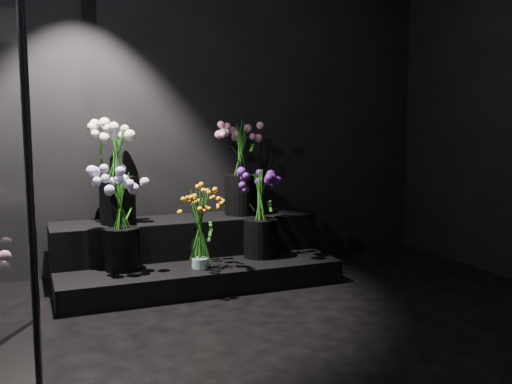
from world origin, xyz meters
TOP-DOWN VIEW (x-y plane):
  - floor at (0.00, 0.00)m, footprint 4.00×4.00m
  - wall_back at (0.00, 2.00)m, footprint 4.00×0.00m
  - display_riser at (-0.24, 1.60)m, footprint 2.00×0.89m
  - bouquet_orange_bells at (-0.27, 1.25)m, footprint 0.28×0.28m
  - bouquet_lilac at (-0.78, 1.42)m, footprint 0.46×0.46m
  - bouquet_purple at (0.25, 1.41)m, footprint 0.32×0.32m
  - bouquet_cream_roses at (-0.76, 1.71)m, footprint 0.48×0.48m
  - bouquet_pink_roses at (0.22, 1.73)m, footprint 0.36×0.36m

SIDE VIEW (x-z plane):
  - floor at x=0.00m, z-range 0.00..0.00m
  - display_riser at x=-0.24m, z-range -0.04..0.41m
  - bouquet_orange_bells at x=-0.27m, z-range 0.17..0.74m
  - bouquet_purple at x=0.25m, z-range 0.19..0.84m
  - bouquet_lilac at x=-0.78m, z-range 0.22..0.92m
  - bouquet_pink_roses at x=0.22m, z-range 0.48..1.24m
  - bouquet_cream_roses at x=-0.76m, z-range 0.50..1.27m
  - wall_back at x=0.00m, z-range -0.60..3.40m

